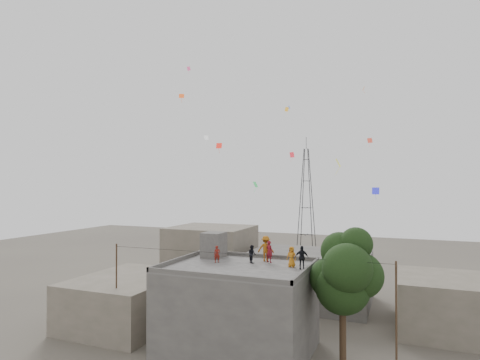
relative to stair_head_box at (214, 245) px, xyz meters
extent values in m
plane|color=#49423C|center=(3.20, -2.60, -7.10)|extent=(140.00, 140.00, 0.00)
cube|color=#494744|center=(3.20, -2.60, -4.10)|extent=(10.00, 8.00, 6.00)
cube|color=#4C4947|center=(3.20, -2.60, -1.05)|extent=(10.00, 8.00, 0.10)
cube|color=#494744|center=(3.20, 1.32, -0.85)|extent=(10.00, 0.15, 0.30)
cube|color=#494744|center=(3.20, -6.53, -0.85)|extent=(10.00, 0.15, 0.30)
cube|color=#494744|center=(8.12, -2.60, -0.85)|extent=(0.15, 8.00, 0.30)
cube|color=#494744|center=(-1.72, -2.60, -0.85)|extent=(0.15, 8.00, 0.30)
cube|color=#494744|center=(0.00, 0.00, 0.00)|extent=(1.60, 1.80, 2.00)
cube|color=#5E594A|center=(-7.80, -0.60, -5.10)|extent=(8.00, 10.00, 4.00)
cube|color=#494744|center=(5.20, 11.40, -4.60)|extent=(12.00, 9.00, 5.00)
cube|color=#5E594A|center=(-6.80, 13.40, -3.60)|extent=(9.00, 8.00, 7.00)
cube|color=#5E594A|center=(17.20, 7.40, -4.90)|extent=(7.00, 8.00, 4.40)
cylinder|color=black|center=(10.40, -2.10, -5.10)|extent=(0.44, 0.44, 4.00)
cylinder|color=black|center=(10.55, -2.00, -3.50)|extent=(0.64, 0.91, 2.14)
sphere|color=black|center=(10.40, -2.10, -1.90)|extent=(3.60, 3.60, 3.60)
sphere|color=black|center=(11.50, -1.80, -1.10)|extent=(3.00, 3.00, 3.00)
sphere|color=black|center=(9.50, -1.60, -1.50)|extent=(2.80, 2.80, 2.80)
sphere|color=black|center=(10.80, -2.90, -0.50)|extent=(3.20, 3.20, 3.20)
sphere|color=black|center=(10.10, -1.20, 0.30)|extent=(2.60, 2.60, 2.60)
sphere|color=black|center=(11.20, -1.50, 0.90)|extent=(2.20, 2.20, 2.20)
cylinder|color=black|center=(-6.30, -4.10, -3.40)|extent=(0.12, 0.12, 7.40)
cylinder|color=black|center=(13.70, -3.60, -3.40)|extent=(0.12, 0.12, 7.40)
cylinder|color=black|center=(3.70, -3.85, 0.10)|extent=(20.00, 0.52, 0.02)
cylinder|color=black|center=(-1.65, 36.55, 1.90)|extent=(1.27, 1.27, 18.01)
cylinder|color=black|center=(0.05, 36.55, 1.90)|extent=(1.27, 1.27, 18.01)
cylinder|color=black|center=(0.05, 38.25, 1.90)|extent=(1.27, 1.27, 18.01)
cylinder|color=black|center=(-1.65, 38.25, 1.90)|extent=(1.27, 1.27, 18.01)
cube|color=black|center=(-0.80, 37.40, -3.50)|extent=(2.36, 0.08, 0.08)
cube|color=black|center=(-0.80, 37.40, -3.50)|extent=(0.08, 2.36, 0.08)
cube|color=black|center=(-0.80, 37.40, 1.00)|extent=(1.81, 0.08, 0.08)
cube|color=black|center=(-0.80, 37.40, 1.00)|extent=(0.08, 1.81, 0.08)
cube|color=black|center=(-0.80, 37.40, 5.50)|extent=(1.26, 0.08, 0.08)
cube|color=black|center=(-0.80, 37.40, 5.50)|extent=(0.08, 1.26, 0.08)
cube|color=black|center=(-0.80, 37.40, 9.10)|extent=(0.82, 0.08, 0.08)
cube|color=black|center=(-0.80, 37.40, 9.10)|extent=(0.08, 0.82, 0.08)
cylinder|color=black|center=(-0.80, 37.40, 11.90)|extent=(0.08, 0.08, 2.00)
imported|color=maroon|center=(4.79, -0.35, -0.19)|extent=(0.70, 0.59, 1.62)
imported|color=#C17016|center=(6.77, -1.38, -0.27)|extent=(0.75, 0.54, 1.45)
imported|color=black|center=(3.65, -1.01, -0.34)|extent=(0.81, 0.81, 1.33)
imported|color=black|center=(7.60, -1.81, -0.20)|extent=(1.01, 0.65, 1.60)
imported|color=#995511|center=(4.40, 0.00, -0.04)|extent=(1.33, 0.89, 1.92)
imported|color=maroon|center=(1.17, -1.86, -0.37)|extent=(0.55, 0.50, 1.25)
plane|color=#FF271A|center=(-0.72, 2.53, 8.24)|extent=(0.52, 0.23, 0.48)
plane|color=red|center=(4.46, 7.69, 7.66)|extent=(0.51, 0.34, 0.49)
plane|color=yellow|center=(3.10, 10.81, 12.61)|extent=(0.40, 0.47, 0.41)
plane|color=#2929E9|center=(12.17, 3.53, 4.35)|extent=(0.54, 0.06, 0.54)
plane|color=white|center=(-4.86, 8.27, 9.76)|extent=(0.43, 0.48, 0.46)
plane|color=orange|center=(10.89, 8.62, 13.57)|extent=(0.17, 0.37, 0.33)
plane|color=#34C55E|center=(3.58, -0.05, 4.85)|extent=(0.50, 0.49, 0.42)
plane|color=#E44835|center=(11.36, 9.23, 8.89)|extent=(0.49, 0.34, 0.42)
plane|color=#F05319|center=(-3.08, 0.14, 12.29)|extent=(0.47, 0.36, 0.38)
plane|color=#4A70DF|center=(2.91, 12.46, 13.13)|extent=(0.27, 0.31, 0.30)
plane|color=#F14C8E|center=(-4.44, 3.78, 15.74)|extent=(0.38, 0.21, 0.33)
plane|color=yellow|center=(10.35, -3.63, 6.20)|extent=(0.39, 0.61, 0.50)
camera|label=1|loc=(14.01, -29.11, 4.80)|focal=30.00mm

